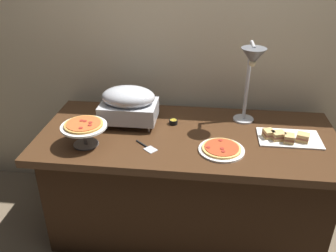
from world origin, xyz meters
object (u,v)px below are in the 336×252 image
(chafing_dish, at_px, (129,104))
(pizza_plate_front, at_px, (221,149))
(pizza_plate_center, at_px, (84,128))
(sandwich_platter, at_px, (287,137))
(heat_lamp, at_px, (252,65))
(serving_spatula, at_px, (146,147))
(sauce_cup_near, at_px, (173,122))

(chafing_dish, bearing_deg, pizza_plate_front, -24.63)
(pizza_plate_center, bearing_deg, chafing_dish, 55.75)
(pizza_plate_center, height_order, sandwich_platter, pizza_plate_center)
(heat_lamp, bearing_deg, chafing_dish, -177.93)
(sandwich_platter, bearing_deg, serving_spatula, -167.73)
(pizza_plate_center, height_order, serving_spatula, pizza_plate_center)
(chafing_dish, relative_size, sauce_cup_near, 6.46)
(chafing_dish, bearing_deg, sandwich_platter, -5.89)
(heat_lamp, xyz_separation_m, pizza_plate_front, (-0.16, -0.31, -0.42))
(sauce_cup_near, height_order, serving_spatula, sauce_cup_near)
(chafing_dish, xyz_separation_m, sauce_cup_near, (0.29, 0.03, -0.13))
(chafing_dish, xyz_separation_m, sandwich_platter, (1.01, -0.10, -0.13))
(heat_lamp, bearing_deg, sandwich_platter, -28.13)
(heat_lamp, bearing_deg, sauce_cup_near, 179.89)
(chafing_dish, relative_size, sandwich_platter, 0.96)
(heat_lamp, height_order, pizza_plate_center, heat_lamp)
(chafing_dish, xyz_separation_m, pizza_plate_center, (-0.21, -0.30, -0.03))
(sauce_cup_near, xyz_separation_m, serving_spatula, (-0.13, -0.32, -0.01))
(chafing_dish, distance_m, sandwich_platter, 1.03)
(pizza_plate_front, bearing_deg, chafing_dish, 155.37)
(pizza_plate_front, relative_size, serving_spatula, 1.81)
(chafing_dish, relative_size, serving_spatula, 2.46)
(pizza_plate_center, bearing_deg, serving_spatula, 1.95)
(pizza_plate_front, distance_m, sandwich_platter, 0.44)
(sauce_cup_near, bearing_deg, pizza_plate_front, -44.23)
(chafing_dish, distance_m, serving_spatula, 0.36)
(pizza_plate_front, height_order, pizza_plate_center, pizza_plate_center)
(sandwich_platter, bearing_deg, pizza_plate_front, -156.55)
(chafing_dish, relative_size, heat_lamp, 0.67)
(pizza_plate_center, distance_m, serving_spatula, 0.39)
(pizza_plate_center, height_order, sauce_cup_near, pizza_plate_center)
(chafing_dish, distance_m, pizza_plate_front, 0.68)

